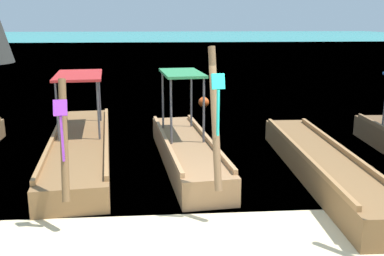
{
  "coord_description": "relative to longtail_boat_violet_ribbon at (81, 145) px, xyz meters",
  "views": [
    {
      "loc": [
        -0.69,
        -5.78,
        3.22
      ],
      "look_at": [
        0.0,
        3.07,
        1.01
      ],
      "focal_mm": 40.9,
      "sensor_mm": 36.0,
      "label": 1
    }
  ],
  "objects": [
    {
      "name": "ground",
      "position": [
        2.55,
        -4.36,
        -0.32
      ],
      "size": [
        120.0,
        120.0,
        0.0
      ],
      "primitive_type": "plane",
      "color": "beige"
    },
    {
      "name": "sea_water",
      "position": [
        2.55,
        56.71,
        -0.31
      ],
      "size": [
        120.0,
        120.0,
        0.0
      ],
      "primitive_type": "plane",
      "color": "teal",
      "rests_on": "ground"
    },
    {
      "name": "longtail_boat_violet_ribbon",
      "position": [
        0.0,
        0.0,
        0.0
      ],
      "size": [
        2.02,
        7.15,
        2.32
      ],
      "color": "brown",
      "rests_on": "ground"
    },
    {
      "name": "longtail_boat_turquoise_ribbon",
      "position": [
        2.48,
        -0.65,
        0.04
      ],
      "size": [
        1.57,
        5.62,
        2.81
      ],
      "color": "olive",
      "rests_on": "ground"
    },
    {
      "name": "longtail_boat_pink_ribbon",
      "position": [
        5.23,
        -1.77,
        -0.03
      ],
      "size": [
        1.15,
        6.79,
        2.63
      ],
      "color": "brown",
      "rests_on": "ground"
    },
    {
      "name": "mooring_buoy_near",
      "position": [
        3.56,
        5.92,
        -0.11
      ],
      "size": [
        0.4,
        0.4,
        0.4
      ],
      "color": "#EA5119",
      "rests_on": "sea_water"
    }
  ]
}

